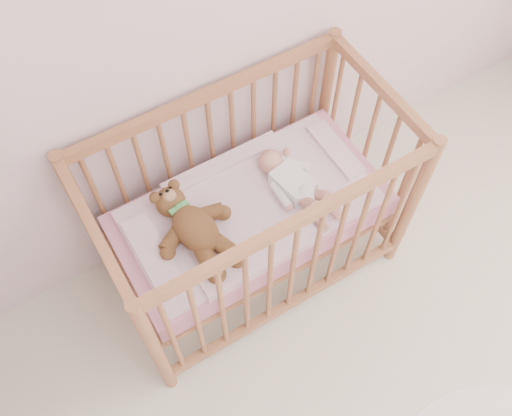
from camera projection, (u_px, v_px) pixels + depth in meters
crib at (250, 213)px, 2.60m from camera, size 1.36×0.76×1.00m
mattress at (250, 215)px, 2.62m from camera, size 1.22×0.62×0.13m
blanket at (250, 207)px, 2.55m from camera, size 1.10×0.58×0.06m
baby at (293, 180)px, 2.53m from camera, size 0.33×0.54×0.12m
teddy_bear at (196, 229)px, 2.40m from camera, size 0.46×0.59×0.15m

